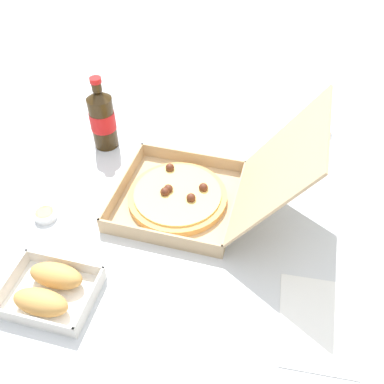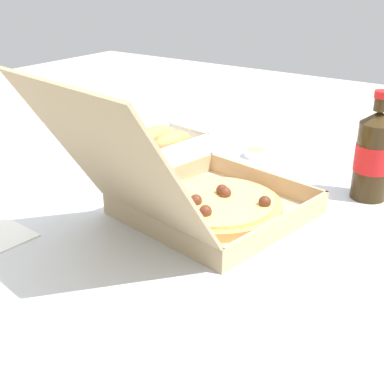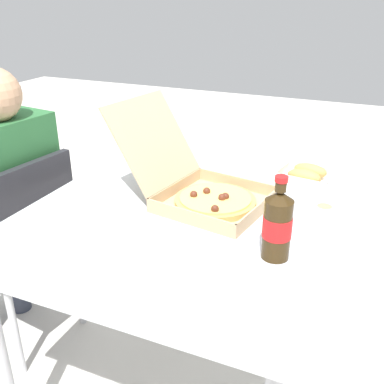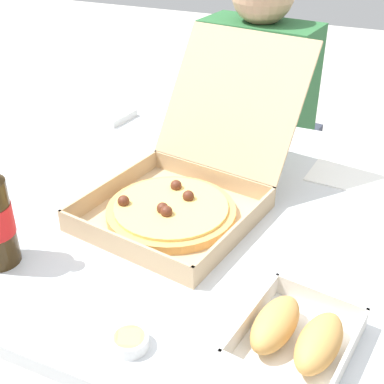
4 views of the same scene
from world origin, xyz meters
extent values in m
cube|color=silver|center=(0.00, 0.00, 0.74)|extent=(1.26, 0.95, 0.03)
cylinder|color=#B7B7BC|center=(-0.56, 0.40, 0.36)|extent=(0.05, 0.05, 0.72)
cube|color=#232328|center=(-0.11, 0.77, 0.43)|extent=(0.45, 0.45, 0.04)
cube|color=#232328|center=(-0.14, 0.59, 0.64)|extent=(0.36, 0.08, 0.38)
cylinder|color=#B2B2B7|center=(0.08, 0.92, 0.21)|extent=(0.03, 0.03, 0.43)
cylinder|color=#B2B2B7|center=(-0.26, 0.96, 0.21)|extent=(0.03, 0.03, 0.43)
cylinder|color=#B2B2B7|center=(0.04, 0.58, 0.21)|extent=(0.03, 0.03, 0.43)
cylinder|color=#B2B2B7|center=(-0.30, 0.63, 0.21)|extent=(0.03, 0.03, 0.43)
cylinder|color=#333847|center=(0.00, 0.91, 0.23)|extent=(0.09, 0.09, 0.45)
cylinder|color=#333847|center=(-0.18, 0.93, 0.23)|extent=(0.09, 0.09, 0.45)
cube|color=#333847|center=(-0.01, 0.86, 0.50)|extent=(0.15, 0.31, 0.10)
cube|color=#333847|center=(-0.19, 0.88, 0.50)|extent=(0.15, 0.31, 0.10)
cube|color=#286033|center=(-0.12, 0.71, 0.76)|extent=(0.38, 0.22, 0.42)
cube|color=tan|center=(-0.05, -0.07, 0.76)|extent=(0.35, 0.35, 0.01)
cube|color=tan|center=(-0.07, -0.22, 0.78)|extent=(0.30, 0.06, 0.04)
cube|color=tan|center=(-0.19, -0.05, 0.78)|extent=(0.06, 0.30, 0.04)
cube|color=tan|center=(0.10, -0.10, 0.78)|extent=(0.06, 0.30, 0.04)
cube|color=tan|center=(-0.02, 0.08, 0.78)|extent=(0.30, 0.06, 0.04)
cube|color=tan|center=(-0.01, 0.16, 0.93)|extent=(0.33, 0.22, 0.26)
cylinder|color=tan|center=(-0.05, -0.07, 0.77)|extent=(0.26, 0.26, 0.02)
cylinder|color=#EAC666|center=(-0.05, -0.07, 0.78)|extent=(0.23, 0.23, 0.01)
sphere|color=#562819|center=(-0.02, -0.03, 0.79)|extent=(0.02, 0.02, 0.02)
sphere|color=#562819|center=(-0.05, -0.10, 0.79)|extent=(0.02, 0.02, 0.02)
sphere|color=#562819|center=(-0.13, -0.10, 0.79)|extent=(0.02, 0.02, 0.02)
sphere|color=#562819|center=(-0.07, -0.01, 0.79)|extent=(0.02, 0.02, 0.02)
sphere|color=#562819|center=(-0.04, -0.10, 0.79)|extent=(0.02, 0.02, 0.02)
cube|color=white|center=(0.27, -0.30, 0.76)|extent=(0.18, 0.21, 0.00)
cube|color=silver|center=(0.25, -0.39, 0.78)|extent=(0.15, 0.03, 0.03)
cube|color=silver|center=(0.28, -0.21, 0.78)|extent=(0.15, 0.03, 0.03)
cube|color=silver|center=(0.19, -0.29, 0.78)|extent=(0.03, 0.19, 0.03)
cube|color=silver|center=(0.34, -0.31, 0.78)|extent=(0.03, 0.19, 0.03)
ellipsoid|color=tan|center=(0.23, -0.30, 0.79)|extent=(0.07, 0.13, 0.05)
ellipsoid|color=tan|center=(0.30, -0.31, 0.79)|extent=(0.07, 0.13, 0.05)
cube|color=white|center=(0.27, 0.25, 0.76)|extent=(0.22, 0.17, 0.00)
cube|color=white|center=(-0.43, 0.32, 0.76)|extent=(0.12, 0.12, 0.02)
cylinder|color=white|center=(0.05, -0.40, 0.76)|extent=(0.06, 0.06, 0.02)
cylinder|color=#DBBC66|center=(0.05, -0.40, 0.77)|extent=(0.05, 0.05, 0.01)
camera|label=1|loc=(0.70, 0.04, 1.53)|focal=38.51mm
camera|label=2|loc=(-0.53, 0.69, 1.20)|focal=47.86mm
camera|label=3|loc=(-1.24, -0.51, 1.38)|focal=41.69mm
camera|label=4|loc=(0.34, -0.84, 1.33)|focal=48.39mm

